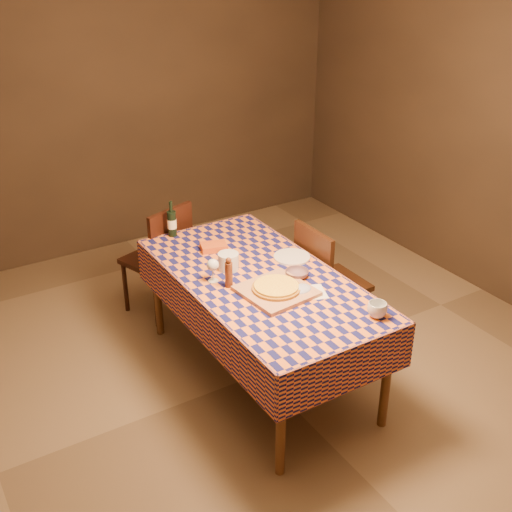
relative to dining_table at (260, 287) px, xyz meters
name	(u,v)px	position (x,y,z in m)	size (l,w,h in m)	color
room	(260,193)	(0.00, 0.00, 0.66)	(5.00, 5.10, 2.70)	brown
dining_table	(260,287)	(0.00, 0.00, 0.00)	(0.94, 1.84, 0.77)	brown
cutting_board	(276,291)	(-0.02, -0.22, 0.09)	(0.40, 0.40, 0.03)	#AB7550
pizza	(276,287)	(-0.02, -0.22, 0.12)	(0.34, 0.34, 0.03)	#966119
pepper_mill	(229,273)	(-0.23, 0.00, 0.17)	(0.05, 0.05, 0.20)	#532713
bowl	(297,274)	(0.20, -0.12, 0.10)	(0.15, 0.15, 0.05)	#624752
wine_glass	(213,266)	(-0.28, 0.11, 0.19)	(0.08, 0.08, 0.16)	silver
wine_bottle	(172,223)	(-0.21, 0.87, 0.18)	(0.07, 0.07, 0.27)	black
deli_tub	(228,261)	(-0.12, 0.20, 0.13)	(0.14, 0.14, 0.11)	silver
takeout_container	(214,247)	(-0.07, 0.50, 0.10)	(0.18, 0.12, 0.04)	#C24D19
white_plate	(292,257)	(0.33, 0.12, 0.08)	(0.25, 0.25, 0.01)	silver
tumbler	(377,310)	(0.33, -0.75, 0.12)	(0.12, 0.12, 0.09)	silver
flour_patch	(306,293)	(0.14, -0.32, 0.08)	(0.24, 0.18, 0.00)	silver
flour_bag	(300,290)	(0.10, -0.30, 0.10)	(0.16, 0.12, 0.05)	#9EA7CA
chair_far	(162,254)	(-0.22, 1.08, -0.17)	(0.54, 0.54, 0.93)	black
chair_right	(325,278)	(0.63, 0.12, -0.17)	(0.43, 0.42, 0.93)	black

